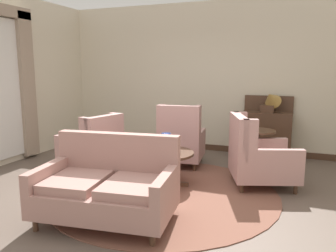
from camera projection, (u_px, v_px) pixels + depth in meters
The scene contains 14 objects.
ground at pixel (155, 200), 4.43m from camera, with size 9.07×9.07×0.00m, color brown.
wall_back at pixel (212, 78), 6.95m from camera, with size 6.64×0.08×3.06m, color beige.
wall_left at pixel (12, 79), 6.15m from camera, with size 0.08×4.24×3.06m, color beige.
baseboard_back at pixel (210, 147), 7.15m from camera, with size 6.48×0.03×0.12m, color #4C3323.
area_rug at pixel (164, 192), 4.70m from camera, with size 3.16×3.16×0.01m, color brown.
coffee_table at pixel (165, 158), 4.94m from camera, with size 0.86×0.86×0.51m.
porcelain_vase at pixel (166, 144), 4.85m from camera, with size 0.17×0.17×0.29m.
settee at pixel (108, 187), 3.79m from camera, with size 1.61×1.08×0.96m.
armchair_far_left at pixel (93, 148), 5.52m from camera, with size 1.03×0.92×0.99m.
armchair_near_window at pixel (258, 157), 4.94m from camera, with size 1.13×1.10×1.05m.
armchair_near_sideboard at pixel (181, 141), 5.90m from camera, with size 0.82×0.91×1.11m.
side_table at pixel (257, 147), 5.47m from camera, with size 0.56×0.56×0.74m.
sideboard at pixel (266, 132), 6.44m from camera, with size 0.92×0.42×1.20m.
gramophone at pixel (270, 101), 6.24m from camera, with size 0.41×0.48×0.48m.
Camera 1 is at (1.66, -3.85, 1.72)m, focal length 35.87 mm.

